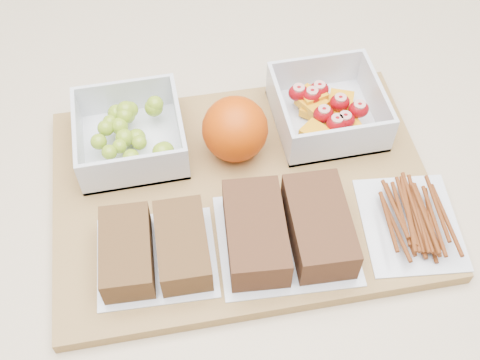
{
  "coord_description": "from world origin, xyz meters",
  "views": [
    {
      "loc": [
        -0.08,
        -0.38,
        1.46
      ],
      "look_at": [
        -0.0,
        0.01,
        0.93
      ],
      "focal_mm": 45.0,
      "sensor_mm": 36.0,
      "label": 1
    }
  ],
  "objects_px": {
    "fruit_container": "(327,110)",
    "sandwich_bag_center": "(287,230)",
    "cutting_board": "(243,191)",
    "orange": "(235,129)",
    "sandwich_bag_left": "(155,249)",
    "grape_container": "(132,134)",
    "pretzel_bag": "(413,218)"
  },
  "relations": [
    {
      "from": "fruit_container",
      "to": "sandwich_bag_center",
      "type": "distance_m",
      "value": 0.18
    },
    {
      "from": "cutting_board",
      "to": "orange",
      "type": "relative_size",
      "value": 5.59
    },
    {
      "from": "fruit_container",
      "to": "orange",
      "type": "bearing_deg",
      "value": -168.85
    },
    {
      "from": "sandwich_bag_left",
      "to": "grape_container",
      "type": "bearing_deg",
      "value": 93.22
    },
    {
      "from": "grape_container",
      "to": "pretzel_bag",
      "type": "xyz_separation_m",
      "value": [
        0.28,
        -0.17,
        -0.01
      ]
    },
    {
      "from": "sandwich_bag_left",
      "to": "pretzel_bag",
      "type": "distance_m",
      "value": 0.27
    },
    {
      "from": "cutting_board",
      "to": "sandwich_bag_left",
      "type": "xyz_separation_m",
      "value": [
        -0.11,
        -0.07,
        0.03
      ]
    },
    {
      "from": "orange",
      "to": "fruit_container",
      "type": "bearing_deg",
      "value": 11.15
    },
    {
      "from": "sandwich_bag_center",
      "to": "pretzel_bag",
      "type": "xyz_separation_m",
      "value": [
        0.13,
        -0.01,
        -0.01
      ]
    },
    {
      "from": "fruit_container",
      "to": "sandwich_bag_left",
      "type": "relative_size",
      "value": 0.96
    },
    {
      "from": "grape_container",
      "to": "sandwich_bag_left",
      "type": "bearing_deg",
      "value": -86.78
    },
    {
      "from": "pretzel_bag",
      "to": "orange",
      "type": "bearing_deg",
      "value": 140.05
    },
    {
      "from": "grape_container",
      "to": "pretzel_bag",
      "type": "height_order",
      "value": "grape_container"
    },
    {
      "from": "grape_container",
      "to": "sandwich_bag_center",
      "type": "relative_size",
      "value": 0.8
    },
    {
      "from": "orange",
      "to": "sandwich_bag_center",
      "type": "relative_size",
      "value": 0.5
    },
    {
      "from": "grape_container",
      "to": "sandwich_bag_center",
      "type": "height_order",
      "value": "grape_container"
    },
    {
      "from": "fruit_container",
      "to": "pretzel_bag",
      "type": "distance_m",
      "value": 0.17
    },
    {
      "from": "sandwich_bag_center",
      "to": "grape_container",
      "type": "bearing_deg",
      "value": 132.04
    },
    {
      "from": "orange",
      "to": "sandwich_bag_left",
      "type": "distance_m",
      "value": 0.17
    },
    {
      "from": "grape_container",
      "to": "sandwich_bag_center",
      "type": "distance_m",
      "value": 0.22
    },
    {
      "from": "orange",
      "to": "sandwich_bag_center",
      "type": "distance_m",
      "value": 0.13
    },
    {
      "from": "orange",
      "to": "pretzel_bag",
      "type": "distance_m",
      "value": 0.21
    },
    {
      "from": "grape_container",
      "to": "fruit_container",
      "type": "bearing_deg",
      "value": -1.7
    },
    {
      "from": "sandwich_bag_left",
      "to": "fruit_container",
      "type": "bearing_deg",
      "value": 33.46
    },
    {
      "from": "fruit_container",
      "to": "sandwich_bag_left",
      "type": "height_order",
      "value": "fruit_container"
    },
    {
      "from": "grape_container",
      "to": "fruit_container",
      "type": "relative_size",
      "value": 0.98
    },
    {
      "from": "sandwich_bag_center",
      "to": "pretzel_bag",
      "type": "bearing_deg",
      "value": -2.88
    },
    {
      "from": "grape_container",
      "to": "pretzel_bag",
      "type": "bearing_deg",
      "value": -30.86
    },
    {
      "from": "cutting_board",
      "to": "fruit_container",
      "type": "distance_m",
      "value": 0.14
    },
    {
      "from": "orange",
      "to": "sandwich_bag_center",
      "type": "xyz_separation_m",
      "value": [
        0.03,
        -0.13,
        -0.02
      ]
    },
    {
      "from": "fruit_container",
      "to": "sandwich_bag_center",
      "type": "xyz_separation_m",
      "value": [
        -0.09,
        -0.15,
        0.0
      ]
    },
    {
      "from": "fruit_container",
      "to": "sandwich_bag_center",
      "type": "height_order",
      "value": "fruit_container"
    }
  ]
}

